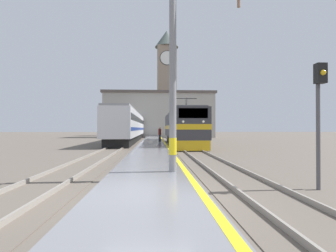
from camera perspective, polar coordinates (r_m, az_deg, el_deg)
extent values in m
plane|color=#60564C|center=(36.82, -3.23, -3.41)|extent=(200.00, 200.00, 0.00)
cube|color=slate|center=(31.82, -3.27, -3.58)|extent=(2.84, 140.00, 0.32)
cube|color=yellow|center=(31.83, -0.98, -3.29)|extent=(0.20, 140.00, 0.00)
cube|color=#60564C|center=(31.97, 2.50, -3.83)|extent=(2.83, 140.00, 0.02)
cube|color=gray|center=(31.91, 1.21, -3.70)|extent=(0.07, 140.00, 0.14)
cube|color=gray|center=(32.05, 3.78, -3.68)|extent=(0.07, 140.00, 0.14)
cube|color=#60564C|center=(32.03, -9.40, -3.82)|extent=(2.83, 140.00, 0.02)
cube|color=gray|center=(32.11, -10.67, -3.67)|extent=(0.07, 140.00, 0.14)
cube|color=gray|center=(31.95, -8.11, -3.69)|extent=(0.07, 140.00, 0.14)
cube|color=black|center=(29.73, 2.91, -3.24)|extent=(2.46, 16.85, 0.90)
cube|color=#333338|center=(29.70, 2.91, 0.24)|extent=(2.90, 18.31, 2.71)
cube|color=gold|center=(29.69, 2.91, -0.28)|extent=(2.92, 18.33, 0.44)
cube|color=gold|center=(20.80, 5.47, -4.27)|extent=(2.75, 0.30, 0.81)
cube|color=black|center=(20.70, 5.50, 2.80)|extent=(2.32, 0.12, 0.80)
sphere|color=white|center=(20.53, 3.32, 0.96)|extent=(0.20, 0.20, 0.20)
sphere|color=white|center=(20.77, 7.70, 0.95)|extent=(0.20, 0.20, 0.20)
cube|color=#4C4C51|center=(29.75, 2.91, 2.96)|extent=(2.61, 17.40, 0.12)
cylinder|color=#333333|center=(24.91, 4.08, 4.94)|extent=(0.06, 0.63, 1.03)
cylinder|color=#333333|center=(25.60, 3.88, 4.79)|extent=(0.06, 0.63, 1.03)
cube|color=#262626|center=(25.31, 3.98, 5.99)|extent=(2.03, 0.08, 0.06)
cube|color=black|center=(44.62, -7.58, -2.33)|extent=(2.47, 40.80, 0.90)
cube|color=silver|center=(44.60, -7.58, 0.17)|extent=(2.90, 42.50, 2.98)
cube|color=black|center=(44.61, -7.57, 0.93)|extent=(2.92, 41.65, 0.64)
cube|color=navy|center=(44.60, -7.58, -0.60)|extent=(2.92, 41.65, 0.36)
cube|color=gray|center=(44.65, -7.57, 2.21)|extent=(2.67, 42.50, 0.20)
cylinder|color=gray|center=(9.53, 1.04, 11.84)|extent=(0.26, 0.26, 7.16)
cylinder|color=yellow|center=(9.34, 1.04, -4.43)|extent=(0.28, 0.28, 0.60)
cylinder|color=#8C6651|center=(10.80, 15.14, 24.54)|extent=(0.12, 0.12, 0.35)
cylinder|color=#23232D|center=(29.71, -1.82, -2.71)|extent=(0.26, 0.26, 0.81)
cylinder|color=maroon|center=(29.69, -1.81, -1.27)|extent=(0.34, 0.34, 0.68)
sphere|color=tan|center=(29.69, -1.81, -0.41)|extent=(0.22, 0.22, 0.22)
cube|color=gray|center=(67.66, -0.30, 7.53)|extent=(4.79, 4.79, 22.68)
cylinder|color=black|center=(66.90, -0.20, 14.61)|extent=(3.65, 0.06, 3.65)
cylinder|color=white|center=(66.87, -0.20, 14.62)|extent=(3.35, 0.10, 3.35)
cone|color=#47514C|center=(70.82, -0.30, 18.40)|extent=(5.98, 5.98, 4.31)
cube|color=#A8A399|center=(54.52, -1.95, 2.20)|extent=(22.29, 6.12, 8.89)
cube|color=#564C47|center=(54.94, -1.95, 7.10)|extent=(22.89, 6.72, 0.50)
cylinder|color=#4C4C51|center=(9.14, 29.89, -2.06)|extent=(0.12, 0.12, 3.20)
cube|color=black|center=(9.19, 30.25, 9.86)|extent=(0.30, 0.24, 0.60)
sphere|color=gold|center=(9.08, 30.70, 9.98)|extent=(0.16, 0.16, 0.16)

